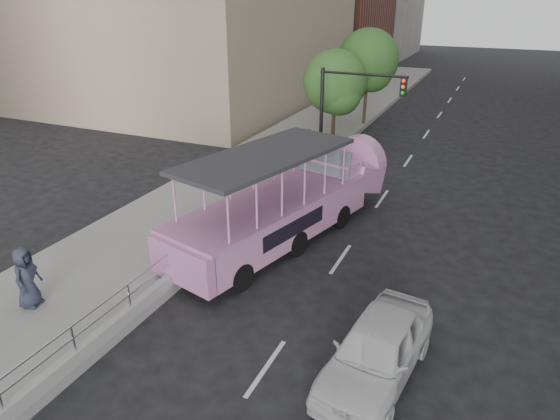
# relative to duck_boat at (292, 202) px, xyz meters

# --- Properties ---
(ground) EXTENTS (160.00, 160.00, 0.00)m
(ground) POSITION_rel_duck_boat_xyz_m (1.35, -5.12, -1.32)
(ground) COLOR black
(sidewalk) EXTENTS (5.50, 80.00, 0.30)m
(sidewalk) POSITION_rel_duck_boat_xyz_m (-4.40, 4.88, -1.17)
(sidewalk) COLOR gray
(sidewalk) RESTS_ON ground
(kerb_wall) EXTENTS (0.24, 30.00, 0.36)m
(kerb_wall) POSITION_rel_duck_boat_xyz_m (-1.77, -3.12, -0.84)
(kerb_wall) COLOR #9F9E9A
(kerb_wall) RESTS_ON sidewalk
(guardrail) EXTENTS (0.07, 22.00, 0.71)m
(guardrail) POSITION_rel_duck_boat_xyz_m (-1.77, -3.12, -0.18)
(guardrail) COLOR silver
(guardrail) RESTS_ON kerb_wall
(duck_boat) EXTENTS (5.13, 11.03, 3.57)m
(duck_boat) POSITION_rel_duck_boat_xyz_m (0.00, 0.00, 0.00)
(duck_boat) COLOR black
(duck_boat) RESTS_ON ground
(car) EXTENTS (2.31, 4.66, 1.53)m
(car) POSITION_rel_duck_boat_xyz_m (4.87, -6.25, -0.56)
(car) COLOR silver
(car) RESTS_ON ground
(pedestrian_far) EXTENTS (0.77, 1.01, 1.83)m
(pedestrian_far) POSITION_rel_duck_boat_xyz_m (-4.76, -7.82, -0.11)
(pedestrian_far) COLOR #282D3B
(pedestrian_far) RESTS_ON sidewalk
(parking_sign) EXTENTS (0.27, 0.61, 2.89)m
(parking_sign) POSITION_rel_duck_boat_xyz_m (-1.22, 4.35, 0.48)
(parking_sign) COLOR black
(parking_sign) RESTS_ON ground
(traffic_signal) EXTENTS (4.20, 0.32, 5.20)m
(traffic_signal) POSITION_rel_duck_boat_xyz_m (-0.36, 7.38, 2.17)
(traffic_signal) COLOR black
(traffic_signal) RESTS_ON ground
(street_tree_near) EXTENTS (3.52, 3.52, 5.72)m
(street_tree_near) POSITION_rel_duck_boat_xyz_m (-1.96, 10.81, 2.50)
(street_tree_near) COLOR #3B2A1B
(street_tree_near) RESTS_ON ground
(street_tree_far) EXTENTS (3.97, 3.97, 6.45)m
(street_tree_far) POSITION_rel_duck_boat_xyz_m (-1.76, 16.81, 2.98)
(street_tree_far) COLOR #3B2A1B
(street_tree_far) RESTS_ON ground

